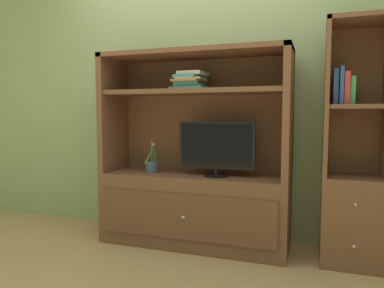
{
  "coord_description": "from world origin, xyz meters",
  "views": [
    {
      "loc": [
        0.94,
        -2.37,
        1.08
      ],
      "look_at": [
        0.0,
        0.35,
        0.83
      ],
      "focal_mm": 33.89,
      "sensor_mm": 36.0,
      "label": 1
    }
  ],
  "objects_px": {
    "tv_monitor": "(216,148)",
    "bookshelf_tall": "(353,184)",
    "potted_plant": "(152,166)",
    "upright_book_row": "(344,88)",
    "magazine_stack": "(191,82)",
    "media_console": "(194,184)"
  },
  "relations": [
    {
      "from": "tv_monitor",
      "to": "bookshelf_tall",
      "type": "bearing_deg",
      "value": 3.07
    },
    {
      "from": "potted_plant",
      "to": "upright_book_row",
      "type": "height_order",
      "value": "upright_book_row"
    },
    {
      "from": "bookshelf_tall",
      "to": "upright_book_row",
      "type": "xyz_separation_m",
      "value": [
        -0.09,
        -0.01,
        0.67
      ]
    },
    {
      "from": "magazine_stack",
      "to": "upright_book_row",
      "type": "height_order",
      "value": "magazine_stack"
    },
    {
      "from": "media_console",
      "to": "tv_monitor",
      "type": "bearing_deg",
      "value": -14.69
    },
    {
      "from": "bookshelf_tall",
      "to": "upright_book_row",
      "type": "bearing_deg",
      "value": -173.79
    },
    {
      "from": "magazine_stack",
      "to": "media_console",
      "type": "bearing_deg",
      "value": 14.52
    },
    {
      "from": "media_console",
      "to": "potted_plant",
      "type": "relative_size",
      "value": 5.64
    },
    {
      "from": "upright_book_row",
      "to": "potted_plant",
      "type": "bearing_deg",
      "value": -178.87
    },
    {
      "from": "tv_monitor",
      "to": "bookshelf_tall",
      "type": "relative_size",
      "value": 0.35
    },
    {
      "from": "media_console",
      "to": "tv_monitor",
      "type": "distance_m",
      "value": 0.37
    },
    {
      "from": "tv_monitor",
      "to": "magazine_stack",
      "type": "distance_m",
      "value": 0.57
    },
    {
      "from": "tv_monitor",
      "to": "upright_book_row",
      "type": "xyz_separation_m",
      "value": [
        0.91,
        0.04,
        0.44
      ]
    },
    {
      "from": "upright_book_row",
      "to": "bookshelf_tall",
      "type": "bearing_deg",
      "value": 6.21
    },
    {
      "from": "tv_monitor",
      "to": "upright_book_row",
      "type": "height_order",
      "value": "upright_book_row"
    },
    {
      "from": "potted_plant",
      "to": "bookshelf_tall",
      "type": "bearing_deg",
      "value": 1.42
    },
    {
      "from": "upright_book_row",
      "to": "media_console",
      "type": "bearing_deg",
      "value": 179.59
    },
    {
      "from": "media_console",
      "to": "potted_plant",
      "type": "distance_m",
      "value": 0.39
    },
    {
      "from": "media_console",
      "to": "upright_book_row",
      "type": "distance_m",
      "value": 1.34
    },
    {
      "from": "tv_monitor",
      "to": "upright_book_row",
      "type": "relative_size",
      "value": 2.33
    },
    {
      "from": "potted_plant",
      "to": "bookshelf_tall",
      "type": "relative_size",
      "value": 0.16
    },
    {
      "from": "potted_plant",
      "to": "magazine_stack",
      "type": "distance_m",
      "value": 0.77
    }
  ]
}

